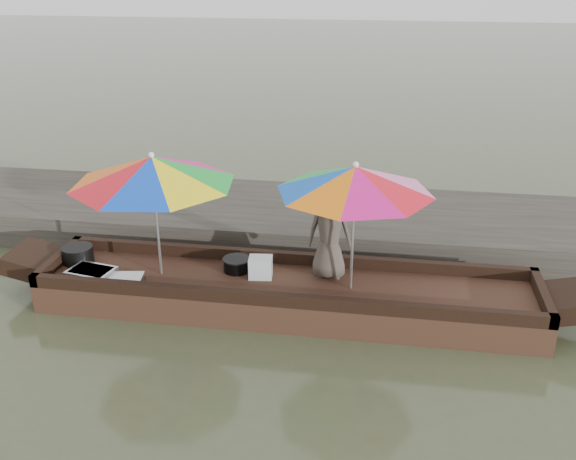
# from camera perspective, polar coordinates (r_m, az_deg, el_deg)

# --- Properties ---
(water) EXTENTS (80.00, 80.00, 0.00)m
(water) POSITION_cam_1_polar(r_m,az_deg,el_deg) (7.89, -0.12, -6.98)
(water) COLOR #41482E
(water) RESTS_ON ground
(dock) EXTENTS (22.00, 2.20, 0.50)m
(dock) POSITION_cam_1_polar(r_m,az_deg,el_deg) (9.74, 1.97, 0.71)
(dock) COLOR #2D2B26
(dock) RESTS_ON ground
(boat_hull) EXTENTS (5.98, 1.20, 0.35)m
(boat_hull) POSITION_cam_1_polar(r_m,az_deg,el_deg) (7.81, -0.12, -5.87)
(boat_hull) COLOR #3B2318
(boat_hull) RESTS_ON water
(cooking_pot) EXTENTS (0.39, 0.39, 0.21)m
(cooking_pot) POSITION_cam_1_polar(r_m,az_deg,el_deg) (8.64, -18.18, -2.07)
(cooking_pot) COLOR black
(cooking_pot) RESTS_ON boat_hull
(tray_crayfish) EXTENTS (0.60, 0.47, 0.09)m
(tray_crayfish) POSITION_cam_1_polar(r_m,az_deg,el_deg) (8.23, -17.08, -3.65)
(tray_crayfish) COLOR silver
(tray_crayfish) RESTS_ON boat_hull
(tray_scallop) EXTENTS (0.60, 0.46, 0.06)m
(tray_scallop) POSITION_cam_1_polar(r_m,az_deg,el_deg) (7.98, -14.77, -4.35)
(tray_scallop) COLOR silver
(tray_scallop) RESTS_ON boat_hull
(charcoal_grill) EXTENTS (0.33, 0.33, 0.15)m
(charcoal_grill) POSITION_cam_1_polar(r_m,az_deg,el_deg) (8.01, -4.58, -3.12)
(charcoal_grill) COLOR black
(charcoal_grill) RESTS_ON boat_hull
(supply_bag) EXTENTS (0.30, 0.25, 0.26)m
(supply_bag) POSITION_cam_1_polar(r_m,az_deg,el_deg) (7.82, -2.46, -3.33)
(supply_bag) COLOR silver
(supply_bag) RESTS_ON boat_hull
(vendor) EXTENTS (0.57, 0.40, 1.12)m
(vendor) POSITION_cam_1_polar(r_m,az_deg,el_deg) (7.67, 3.74, -0.36)
(vendor) COLOR #4C443B
(vendor) RESTS_ON boat_hull
(umbrella_bow) EXTENTS (2.39, 2.39, 1.55)m
(umbrella_bow) POSITION_cam_1_polar(r_m,az_deg,el_deg) (7.79, -11.61, 1.28)
(umbrella_bow) COLOR green
(umbrella_bow) RESTS_ON boat_hull
(umbrella_stern) EXTENTS (1.94, 1.94, 1.55)m
(umbrella_stern) POSITION_cam_1_polar(r_m,az_deg,el_deg) (7.32, 5.81, 0.22)
(umbrella_stern) COLOR pink
(umbrella_stern) RESTS_ON boat_hull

